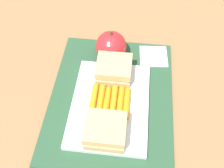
% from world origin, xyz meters
% --- Properties ---
extents(ground_plane, '(2.40, 2.40, 0.00)m').
position_xyz_m(ground_plane, '(0.00, 0.00, 0.00)').
color(ground_plane, olive).
extents(lunchbag_mat, '(0.36, 0.28, 0.01)m').
position_xyz_m(lunchbag_mat, '(0.00, 0.00, 0.01)').
color(lunchbag_mat, '#284C33').
rests_on(lunchbag_mat, ground_plane).
extents(food_tray, '(0.23, 0.17, 0.01)m').
position_xyz_m(food_tray, '(-0.03, 0.00, 0.02)').
color(food_tray, white).
rests_on(food_tray, lunchbag_mat).
extents(sandwich_half_left, '(0.07, 0.08, 0.04)m').
position_xyz_m(sandwich_half_left, '(-0.10, 0.00, 0.04)').
color(sandwich_half_left, tan).
rests_on(sandwich_half_left, food_tray).
extents(sandwich_half_right, '(0.07, 0.08, 0.04)m').
position_xyz_m(sandwich_half_right, '(0.05, 0.00, 0.04)').
color(sandwich_half_right, tan).
rests_on(sandwich_half_right, food_tray).
extents(carrot_sticks_bundle, '(0.08, 0.09, 0.02)m').
position_xyz_m(carrot_sticks_bundle, '(-0.02, -0.00, 0.03)').
color(carrot_sticks_bundle, orange).
rests_on(carrot_sticks_bundle, food_tray).
extents(apple, '(0.08, 0.08, 0.09)m').
position_xyz_m(apple, '(0.12, 0.01, 0.05)').
color(apple, red).
rests_on(apple, lunchbag_mat).
extents(paper_napkin, '(0.07, 0.07, 0.00)m').
position_xyz_m(paper_napkin, '(0.14, -0.09, 0.01)').
color(paper_napkin, white).
rests_on(paper_napkin, lunchbag_mat).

